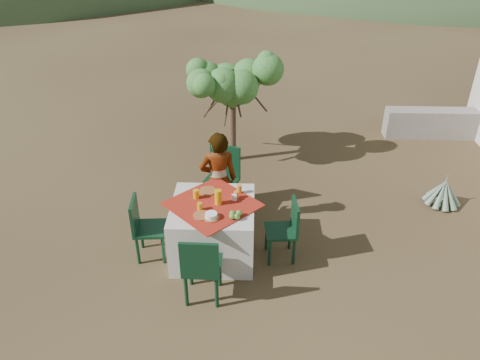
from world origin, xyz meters
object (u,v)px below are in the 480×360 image
chair_left (144,226)px  juice_pitcher (218,197)px  chair_near (201,266)px  chair_right (286,228)px  chair_far (222,176)px  shrub_tree (236,87)px  person (218,180)px  agave (443,193)px  table (213,229)px

chair_left → juice_pitcher: (0.93, 0.08, 0.39)m
chair_near → chair_left: size_ratio=1.08×
chair_left → chair_right: 1.77m
chair_far → chair_near: (-0.10, -1.87, -0.04)m
shrub_tree → person: bearing=-94.6°
chair_left → chair_right: bearing=-92.8°
chair_far → shrub_tree: 1.77m
chair_right → shrub_tree: shrub_tree is taller
chair_left → person: bearing=-54.2°
juice_pitcher → shrub_tree: bearing=87.6°
chair_far → juice_pitcher: size_ratio=5.12×
chair_near → chair_far: bearing=-91.7°
chair_right → person: size_ratio=0.58×
juice_pitcher → agave: bearing=20.9°
chair_near → juice_pitcher: 0.93m
shrub_tree → agave: shrub_tree is taller
table → juice_pitcher: size_ratio=6.72×
person → shrub_tree: size_ratio=0.84×
person → juice_pitcher: person is taller
chair_near → person: bearing=-91.7°
chair_far → chair_right: chair_far is taller
shrub_tree → chair_left: bearing=-111.1°
chair_near → chair_right: size_ratio=1.11×
table → shrub_tree: (0.18, 2.61, 0.94)m
chair_right → chair_far: bearing=-147.0°
chair_far → agave: size_ratio=1.71×
person → chair_near: bearing=72.9°
agave → chair_right: bearing=-151.8°
shrub_tree → chair_right: bearing=-74.5°
table → chair_near: bearing=-93.9°
table → person: person is taller
chair_left → agave: size_ratio=1.46×
chair_left → person: 1.17m
table → juice_pitcher: 0.48m
table → shrub_tree: bearing=86.0°
chair_near → juice_pitcher: size_ratio=4.71×
chair_left → shrub_tree: (1.04, 2.69, 0.85)m
chair_far → shrub_tree: bearing=105.7°
table → agave: (3.34, 1.26, -0.18)m
person → agave: bearing=176.3°
chair_left → chair_right: (1.77, 0.04, -0.02)m
chair_near → chair_left: (-0.80, 0.77, -0.04)m
chair_far → chair_right: bearing=-30.1°
juice_pitcher → chair_right: bearing=-3.2°
chair_near → agave: (3.40, 2.10, -0.31)m
chair_left → person: (0.88, 0.73, 0.23)m
chair_left → chair_right: size_ratio=1.03×
chair_near → table: bearing=-92.5°
chair_left → shrub_tree: size_ratio=0.51×
chair_far → person: person is taller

